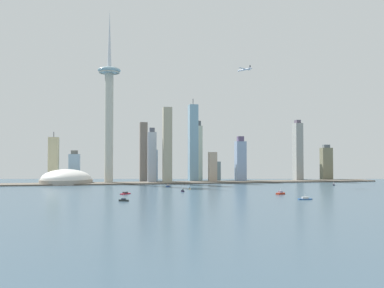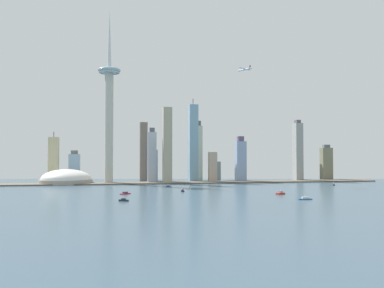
% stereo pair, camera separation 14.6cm
% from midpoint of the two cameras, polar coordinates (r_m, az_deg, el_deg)
% --- Properties ---
extents(ground_plane, '(6000.00, 6000.00, 0.00)m').
position_cam_midpoint_polar(ground_plane, '(424.37, 13.28, -9.20)').
color(ground_plane, '#3A5263').
extents(waterfront_pier, '(781.06, 56.44, 2.60)m').
position_cam_midpoint_polar(waterfront_pier, '(851.80, 0.88, -5.37)').
color(waterfront_pier, '#5E564B').
rests_on(waterfront_pier, ground).
extents(observation_tower, '(46.52, 46.52, 356.62)m').
position_cam_midpoint_polar(observation_tower, '(851.88, -11.50, 5.67)').
color(observation_tower, beige).
rests_on(observation_tower, ground).
extents(stadium_dome, '(104.02, 104.02, 41.00)m').
position_cam_midpoint_polar(stadium_dome, '(859.50, -17.15, -4.80)').
color(stadium_dome, '#9D9589').
rests_on(stadium_dome, ground).
extents(skyscraper_0, '(16.76, 22.36, 137.24)m').
position_cam_midpoint_polar(skyscraper_0, '(949.74, 14.56, -1.01)').
color(skyscraper_0, '#959691').
rests_on(skyscraper_0, ground).
extents(skyscraper_1, '(23.50, 16.13, 68.25)m').
position_cam_midpoint_polar(skyscraper_1, '(916.41, -16.11, -3.14)').
color(skyscraper_1, '#809FB8').
rests_on(skyscraper_1, ground).
extents(skyscraper_2, '(12.92, 15.01, 43.94)m').
position_cam_midpoint_polar(skyscraper_2, '(905.87, 3.54, -3.84)').
color(skyscraper_2, gray).
rests_on(skyscraper_2, ground).
extents(skyscraper_3, '(25.02, 16.48, 82.41)m').
position_cam_midpoint_polar(skyscraper_3, '(996.86, 18.25, -2.59)').
color(skyscraper_3, '#757358').
rests_on(skyscraper_3, ground).
extents(skyscraper_4, '(20.94, 21.45, 109.03)m').
position_cam_midpoint_polar(skyscraper_4, '(942.05, -18.77, -2.05)').
color(skyscraper_4, '#C3B78B').
rests_on(skyscraper_4, ground).
extents(skyscraper_5, '(18.88, 26.17, 181.40)m').
position_cam_midpoint_polar(skyscraper_5, '(890.20, 0.15, 0.11)').
color(skyscraper_5, '#78A4BF').
rests_on(skyscraper_5, ground).
extents(skyscraper_6, '(15.03, 26.41, 70.24)m').
position_cam_midpoint_polar(skyscraper_6, '(936.47, -5.34, -2.96)').
color(skyscraper_6, '#9AB5CF').
rests_on(skyscraper_6, ground).
extents(skyscraper_7, '(17.76, 18.63, 154.79)m').
position_cam_midpoint_polar(skyscraper_7, '(827.28, -3.47, -0.20)').
color(skyscraper_7, '#A8A087').
rests_on(skyscraper_7, ground).
extents(skyscraper_8, '(17.04, 13.04, 64.33)m').
position_cam_midpoint_polar(skyscraper_8, '(865.87, 2.90, -3.27)').
color(skyscraper_8, tan).
rests_on(skyscraper_8, ground).
extents(skyscraper_9, '(17.16, 21.04, 85.11)m').
position_cam_midpoint_polar(skyscraper_9, '(1010.47, 14.52, -2.40)').
color(skyscraper_9, beige).
rests_on(skyscraper_9, ground).
extents(skyscraper_10, '(21.45, 20.73, 98.85)m').
position_cam_midpoint_polar(skyscraper_10, '(892.52, 6.79, -2.32)').
color(skyscraper_10, '#88A0C3').
rests_on(skyscraper_10, ground).
extents(skyscraper_11, '(17.05, 22.88, 114.72)m').
position_cam_midpoint_polar(skyscraper_11, '(852.57, -5.62, -1.78)').
color(skyscraper_11, '#A5AFBF').
rests_on(skyscraper_11, ground).
extents(skyscraper_12, '(16.00, 27.48, 129.19)m').
position_cam_midpoint_polar(skyscraper_12, '(897.19, -6.80, -1.13)').
color(skyscraper_12, '#70665C').
rests_on(skyscraper_12, ground).
extents(skyscraper_13, '(14.49, 17.58, 136.59)m').
position_cam_midpoint_polar(skyscraper_13, '(935.41, 0.94, -1.16)').
color(skyscraper_13, beige).
rests_on(skyscraper_13, ground).
extents(boat_0, '(15.78, 12.75, 9.79)m').
position_cam_midpoint_polar(boat_0, '(612.10, 12.25, -6.71)').
color(boat_0, '#B92F19').
rests_on(boat_0, ground).
extents(boat_1, '(9.73, 13.55, 9.26)m').
position_cam_midpoint_polar(boat_1, '(828.98, 19.19, -5.37)').
color(boat_1, black).
rests_on(boat_1, ground).
extents(boat_2, '(3.26, 6.56, 10.21)m').
position_cam_midpoint_polar(boat_2, '(685.19, -0.32, -6.24)').
color(boat_2, beige).
rests_on(boat_2, ground).
extents(boat_3, '(4.91, 6.69, 9.70)m').
position_cam_midpoint_polar(boat_3, '(641.36, -1.31, -6.55)').
color(boat_3, black).
rests_on(boat_3, ground).
extents(boat_4, '(9.99, 15.74, 4.09)m').
position_cam_midpoint_polar(boat_4, '(748.93, -3.35, -5.86)').
color(boat_4, navy).
rests_on(boat_4, ground).
extents(boat_5, '(12.32, 8.62, 9.31)m').
position_cam_midpoint_polar(boat_5, '(514.37, -9.52, -7.74)').
color(boat_5, '#242929').
rests_on(boat_5, ground).
extents(boat_6, '(15.91, 16.07, 3.66)m').
position_cam_midpoint_polar(boat_6, '(608.50, -9.30, -6.81)').
color(boat_6, '#B6182D').
rests_on(boat_6, ground).
extents(boat_7, '(17.94, 5.71, 7.25)m').
position_cam_midpoint_polar(boat_7, '(546.71, 15.51, -7.36)').
color(boat_7, '#204D8A').
rests_on(boat_7, ground).
extents(airplane, '(30.57, 30.83, 8.22)m').
position_cam_midpoint_polar(airplane, '(846.61, 7.33, 10.28)').
color(airplane, silver).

